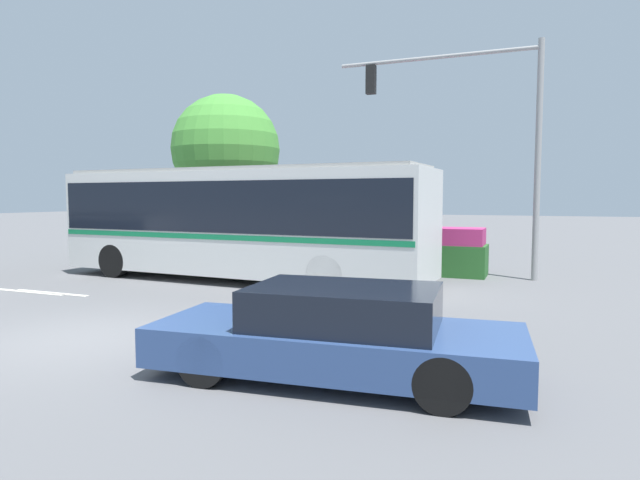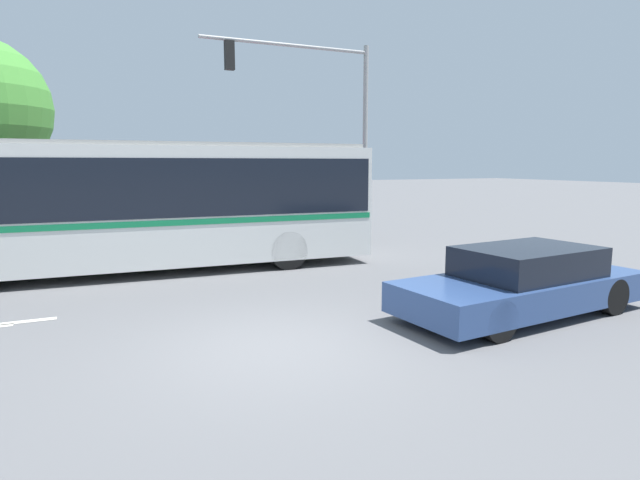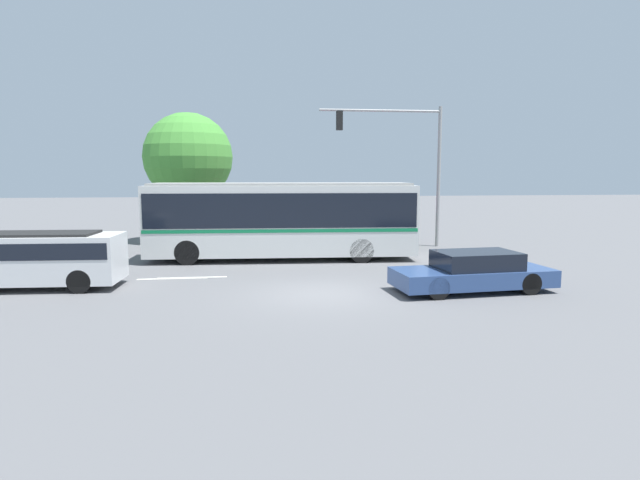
% 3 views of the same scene
% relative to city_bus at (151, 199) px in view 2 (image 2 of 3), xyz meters
% --- Properties ---
extents(ground_plane, '(140.00, 140.00, 0.00)m').
position_rel_city_bus_xyz_m(ground_plane, '(0.87, -6.72, -1.85)').
color(ground_plane, '#5B5B5E').
extents(city_bus, '(11.31, 3.13, 3.24)m').
position_rel_city_bus_xyz_m(city_bus, '(0.00, 0.00, 0.00)').
color(city_bus, silver).
rests_on(city_bus, ground).
extents(sedan_foreground, '(5.05, 2.29, 1.24)m').
position_rel_city_bus_xyz_m(sedan_foreground, '(5.58, -6.93, -1.25)').
color(sedan_foreground, navy).
rests_on(sedan_foreground, ground).
extents(traffic_light_pole, '(6.06, 0.24, 6.90)m').
position_rel_city_bus_xyz_m(traffic_light_pole, '(6.45, 3.18, 2.79)').
color(traffic_light_pole, gray).
rests_on(traffic_light_pole, ground).
extents(flowering_hedge, '(8.82, 1.28, 1.48)m').
position_rel_city_bus_xyz_m(flowering_hedge, '(2.21, 3.31, -1.12)').
color(flowering_hedge, '#286028').
rests_on(flowering_hedge, ground).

